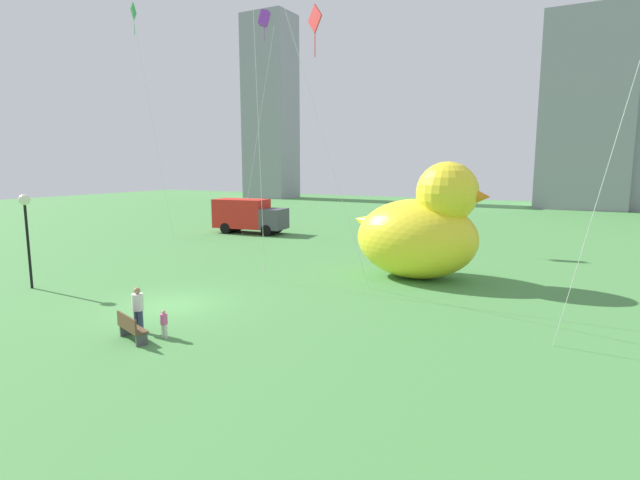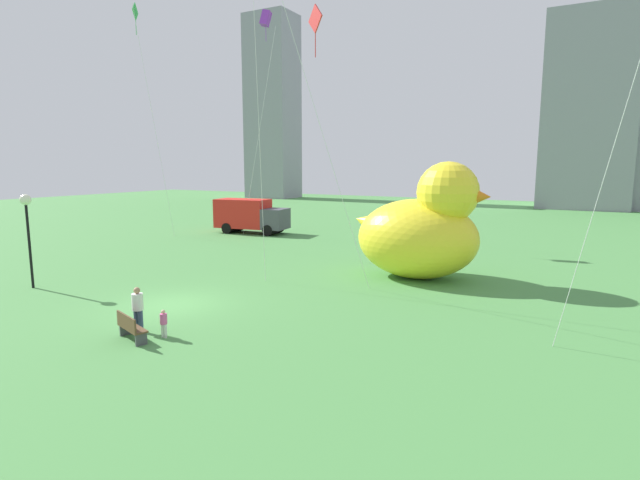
% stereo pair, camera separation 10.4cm
% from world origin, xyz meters
% --- Properties ---
extents(ground_plane, '(140.00, 140.00, 0.00)m').
position_xyz_m(ground_plane, '(0.00, 0.00, 0.00)').
color(ground_plane, '#4A8A45').
extents(park_bench, '(1.54, 0.91, 0.90)m').
position_xyz_m(park_bench, '(1.93, -3.75, 0.47)').
color(park_bench, brown).
rests_on(park_bench, ground).
extents(person_adult, '(0.39, 0.39, 1.58)m').
position_xyz_m(person_adult, '(1.45, -2.98, 0.87)').
color(person_adult, '#38476B').
rests_on(person_adult, ground).
extents(person_child, '(0.24, 0.24, 0.96)m').
position_xyz_m(person_child, '(2.68, -3.01, 0.53)').
color(person_child, silver).
rests_on(person_child, ground).
extents(giant_inflatable_duck, '(7.13, 4.58, 5.91)m').
position_xyz_m(giant_inflatable_duck, '(7.59, 9.70, 2.52)').
color(giant_inflatable_duck, yellow).
rests_on(giant_inflatable_duck, ground).
extents(lamppost, '(0.50, 0.50, 4.41)m').
position_xyz_m(lamppost, '(-7.86, -1.01, 3.47)').
color(lamppost, black).
rests_on(lamppost, ground).
extents(box_truck, '(6.40, 3.08, 2.85)m').
position_xyz_m(box_truck, '(-10.18, 19.22, 1.45)').
color(box_truck, red).
rests_on(box_truck, ground).
extents(city_skyline, '(75.03, 12.16, 36.55)m').
position_xyz_m(city_skyline, '(14.62, 60.90, 14.89)').
color(city_skyline, gray).
rests_on(city_skyline, ground).
extents(kite_green, '(1.90, 3.01, 17.82)m').
position_xyz_m(kite_green, '(-16.07, 13.53, 16.11)').
color(kite_green, silver).
rests_on(kite_green, ground).
extents(kite_red, '(3.42, 3.23, 13.00)m').
position_xyz_m(kite_red, '(3.42, 6.25, 11.75)').
color(kite_red, silver).
rests_on(kite_red, ground).
extents(kite_purple, '(2.68, 2.78, 17.52)m').
position_xyz_m(kite_purple, '(-8.02, 18.83, 16.73)').
color(kite_purple, silver).
rests_on(kite_purple, ground).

